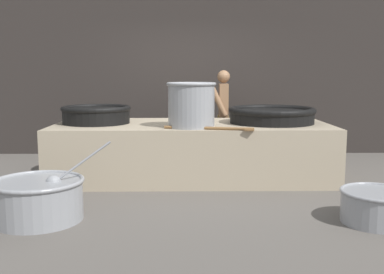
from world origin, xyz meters
TOP-DOWN VIEW (x-y plane):
  - ground_plane at (0.00, 0.00)m, footprint 60.00×60.00m
  - back_wall at (0.00, 2.08)m, footprint 8.41×0.24m
  - hearth_platform at (0.00, 0.00)m, footprint 3.92×1.64m
  - giant_wok_near at (-1.39, 0.05)m, footprint 1.00×1.00m
  - giant_wok_far at (1.16, 0.05)m, footprint 1.26×1.26m
  - stock_pot at (-0.02, -0.46)m, footprint 0.66×0.66m
  - stirring_paddle at (0.26, -0.73)m, footprint 1.16×0.31m
  - cook at (0.55, 1.26)m, footprint 0.37×0.57m
  - prep_bowl_vegetables at (-1.61, -1.93)m, footprint 1.21×0.94m
  - prep_bowl_meat at (1.85, -2.07)m, footprint 0.75×0.75m

SIDE VIEW (x-z plane):
  - ground_plane at x=0.00m, z-range 0.00..0.00m
  - prep_bowl_meat at x=1.85m, z-range 0.02..0.35m
  - prep_bowl_vegetables at x=-1.61m, z-range -0.17..0.65m
  - hearth_platform at x=0.00m, z-range 0.00..0.79m
  - stirring_paddle at x=0.26m, z-range 0.79..0.83m
  - cook at x=0.55m, z-range 0.06..1.63m
  - giant_wok_far at x=1.16m, z-range 0.80..1.03m
  - giant_wok_near at x=-1.39m, z-range 0.80..1.05m
  - stock_pot at x=-0.02m, z-range 0.80..1.40m
  - back_wall at x=0.00m, z-range 0.00..3.44m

